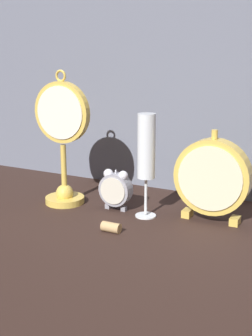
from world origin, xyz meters
The scene contains 7 objects.
ground_plane centered at (0.00, 0.00, 0.00)m, with size 4.00×4.00×0.00m, color black.
fabric_backdrop_drape centered at (0.00, 0.33, 0.39)m, with size 1.55×0.01×0.78m, color slate.
pocket_watch_on_stand centered at (-0.18, 0.09, 0.16)m, with size 0.15×0.10×0.34m.
alarm_clock_twin_bell centered at (-0.04, 0.10, 0.06)m, with size 0.08×0.03×0.10m.
mantel_clock_silver centered at (0.19, 0.14, 0.10)m, with size 0.17×0.04×0.21m.
champagne_flute centered at (0.04, 0.10, 0.15)m, with size 0.05×0.05×0.24m.
wine_cork centered at (0.02, -0.03, 0.01)m, with size 0.02×0.02×0.04m, color tan.
Camera 1 is at (0.48, -0.85, 0.39)m, focal length 50.00 mm.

